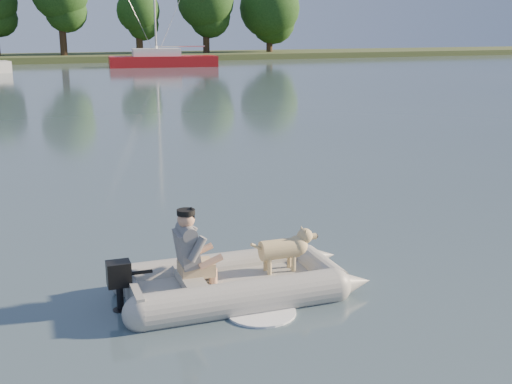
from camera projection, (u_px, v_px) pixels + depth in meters
name	position (u px, v px, depth m)	size (l,w,h in m)	color
water	(304.00, 294.00, 8.03)	(160.00, 160.00, 0.00)	slate
shore_bank	(24.00, 59.00, 63.49)	(160.00, 12.00, 0.70)	#47512D
dinghy	(238.00, 254.00, 7.93)	(4.02, 2.56, 1.23)	gray
man	(188.00, 246.00, 7.73)	(0.64, 0.55, 0.95)	slate
dog	(280.00, 252.00, 8.17)	(0.82, 0.29, 0.55)	tan
outboard_motor	(120.00, 288.00, 7.51)	(0.37, 0.26, 0.69)	black
sailboat	(162.00, 60.00, 54.64)	(9.32, 3.86, 12.44)	#A61315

